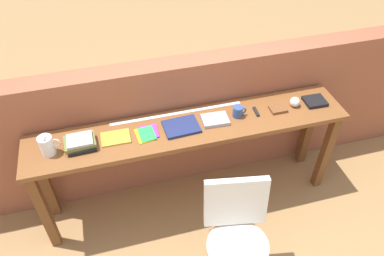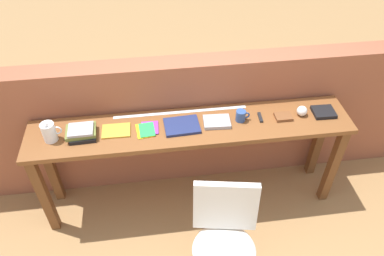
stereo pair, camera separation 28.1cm
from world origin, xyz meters
TOP-DOWN VIEW (x-y plane):
  - ground_plane at (0.00, 0.00)m, footprint 40.00×40.00m
  - brick_wall_back at (0.00, 0.64)m, footprint 6.00×0.20m
  - sideboard at (0.00, 0.30)m, footprint 2.50×0.44m
  - chair_white_moulded at (0.13, -0.46)m, footprint 0.51×0.52m
  - pitcher_white at (-1.04, 0.28)m, footprint 0.14×0.10m
  - book_stack_leftmost at (-0.82, 0.29)m, footprint 0.23×0.19m
  - magazine_cycling at (-0.57, 0.31)m, footprint 0.21×0.16m
  - pamphlet_pile_colourful at (-0.34, 0.29)m, footprint 0.18×0.19m
  - book_open_centre at (-0.07, 0.30)m, footprint 0.27×0.22m
  - book_grey_hardcover at (0.20, 0.30)m, footprint 0.21×0.16m
  - mug at (0.39, 0.31)m, footprint 0.11×0.08m
  - multitool_folded at (0.55, 0.32)m, footprint 0.03×0.11m
  - leather_journal_brown at (0.73, 0.30)m, footprint 0.13×0.10m
  - sports_ball_small at (0.88, 0.31)m, footprint 0.08×0.08m
  - book_repair_rightmost at (1.06, 0.31)m, footprint 0.18×0.16m
  - ruler_metal_back_edge at (-0.06, 0.47)m, footprint 1.06×0.03m

SIDE VIEW (x-z plane):
  - ground_plane at x=0.00m, z-range 0.00..0.00m
  - chair_white_moulded at x=0.13m, z-range 0.08..0.97m
  - brick_wall_back at x=0.00m, z-range 0.00..1.25m
  - sideboard at x=0.00m, z-range 0.30..1.18m
  - ruler_metal_back_edge at x=-0.06m, z-range 0.88..0.88m
  - pamphlet_pile_colourful at x=-0.34m, z-range 0.88..0.89m
  - magazine_cycling at x=-0.57m, z-range 0.88..0.89m
  - multitool_folded at x=0.55m, z-range 0.88..0.90m
  - book_open_centre at x=-0.07m, z-range 0.88..0.90m
  - leather_journal_brown at x=0.73m, z-range 0.88..0.90m
  - book_repair_rightmost at x=1.06m, z-range 0.88..0.91m
  - book_grey_hardcover at x=0.20m, z-range 0.88..0.91m
  - book_stack_leftmost at x=-0.82m, z-range 0.88..0.96m
  - sports_ball_small at x=0.88m, z-range 0.88..0.96m
  - mug at x=0.39m, z-range 0.88..0.97m
  - pitcher_white at x=-1.04m, z-range 0.87..1.05m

